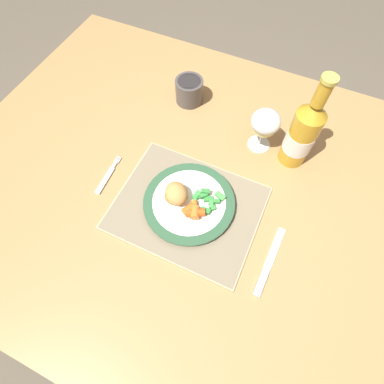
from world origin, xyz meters
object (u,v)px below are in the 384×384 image
bottle (302,134)px  drinking_cup (189,90)px  dinner_plate (189,203)px  table_knife (267,267)px  dining_table (197,197)px  fork (107,177)px  wine_glass (265,123)px

bottle → drinking_cup: bottle is taller
bottle → drinking_cup: bearing=166.9°
dinner_plate → drinking_cup: (-0.16, 0.35, 0.02)m
table_knife → drinking_cup: (-0.40, 0.42, 0.04)m
dining_table → drinking_cup: drinking_cup is taller
fork → table_knife: table_knife is taller
dining_table → dinner_plate: 0.12m
dining_table → wine_glass: wine_glass is taller
dining_table → drinking_cup: (-0.15, 0.28, 0.12)m
dinner_plate → fork: bearing=-175.9°
wine_glass → drinking_cup: bearing=163.2°
wine_glass → table_knife: bearing=-68.2°
dinner_plate → table_knife: size_ratio=1.29×
bottle → drinking_cup: 0.38m
wine_glass → bottle: size_ratio=0.46×
dining_table → dinner_plate: dinner_plate is taller
table_knife → wine_glass: 0.38m
table_knife → fork: bearing=173.7°
dinner_plate → bottle: bearing=52.6°
table_knife → bottle: bottle is taller
drinking_cup → table_knife: bearing=-46.4°
wine_glass → bottle: bearing=-3.0°
dining_table → bottle: (0.21, 0.20, 0.18)m
dining_table → wine_glass: size_ratio=10.71×
wine_glass → drinking_cup: 0.28m
dining_table → table_knife: 0.29m
fork → drinking_cup: bearing=77.3°
table_knife → wine_glass: bearing=111.8°
drinking_cup → wine_glass: bearing=-16.8°
dining_table → dinner_plate: (0.01, -0.07, 0.09)m
dining_table → table_knife: size_ratio=7.64×
table_knife → drinking_cup: size_ratio=2.11×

